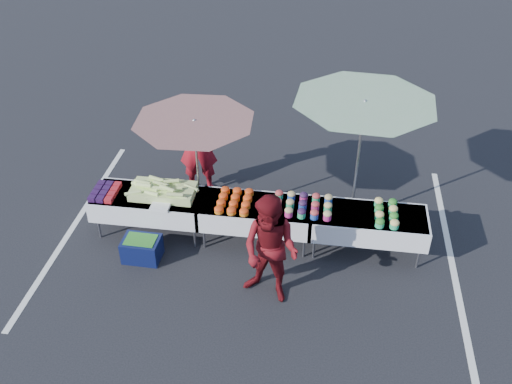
# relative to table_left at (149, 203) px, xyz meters

# --- Properties ---
(ground) EXTENTS (80.00, 80.00, 0.00)m
(ground) POSITION_rel_table_left_xyz_m (1.80, 0.00, -0.58)
(ground) COLOR black
(stripe_left) EXTENTS (0.10, 5.00, 0.00)m
(stripe_left) POSITION_rel_table_left_xyz_m (-1.40, 0.00, -0.58)
(stripe_left) COLOR silver
(stripe_left) RESTS_ON ground
(stripe_right) EXTENTS (0.10, 5.00, 0.00)m
(stripe_right) POSITION_rel_table_left_xyz_m (5.00, 0.00, -0.58)
(stripe_right) COLOR silver
(stripe_right) RESTS_ON ground
(table_left) EXTENTS (1.86, 0.81, 0.75)m
(table_left) POSITION_rel_table_left_xyz_m (0.00, 0.00, 0.00)
(table_left) COLOR white
(table_left) RESTS_ON ground
(table_center) EXTENTS (1.86, 0.81, 0.75)m
(table_center) POSITION_rel_table_left_xyz_m (1.80, 0.00, 0.00)
(table_center) COLOR white
(table_center) RESTS_ON ground
(table_right) EXTENTS (1.86, 0.81, 0.75)m
(table_right) POSITION_rel_table_left_xyz_m (3.60, 0.00, 0.00)
(table_right) COLOR white
(table_right) RESTS_ON ground
(berry_punnets) EXTENTS (0.40, 0.54, 0.08)m
(berry_punnets) POSITION_rel_table_left_xyz_m (-0.71, -0.06, 0.21)
(berry_punnets) COLOR black
(berry_punnets) RESTS_ON table_left
(corn_pile) EXTENTS (1.16, 0.57, 0.26)m
(corn_pile) POSITION_rel_table_left_xyz_m (0.24, 0.04, 0.26)
(corn_pile) COLOR #C1DE72
(corn_pile) RESTS_ON table_left
(plastic_bags) EXTENTS (0.30, 0.25, 0.05)m
(plastic_bags) POSITION_rel_table_left_xyz_m (0.30, -0.30, 0.19)
(plastic_bags) COLOR white
(plastic_bags) RESTS_ON table_left
(carrot_bowls) EXTENTS (0.55, 0.69, 0.11)m
(carrot_bowls) POSITION_rel_table_left_xyz_m (1.45, -0.01, 0.22)
(carrot_bowls) COLOR orange
(carrot_bowls) RESTS_ON table_center
(potato_cups) EXTENTS (0.94, 0.58, 0.16)m
(potato_cups) POSITION_rel_table_left_xyz_m (2.55, 0.00, 0.25)
(potato_cups) COLOR #22489F
(potato_cups) RESTS_ON table_right
(bean_baskets) EXTENTS (0.36, 0.68, 0.15)m
(bean_baskets) POSITION_rel_table_left_xyz_m (3.86, -0.01, 0.24)
(bean_baskets) COLOR #2AAB6A
(bean_baskets) RESTS_ON table_right
(vendor) EXTENTS (0.76, 0.56, 1.91)m
(vendor) POSITION_rel_table_left_xyz_m (0.53, 1.36, 0.37)
(vendor) COLOR maroon
(vendor) RESTS_ON ground
(customer) EXTENTS (1.04, 0.93, 1.78)m
(customer) POSITION_rel_table_left_xyz_m (2.19, -1.23, 0.31)
(customer) COLOR maroon
(customer) RESTS_ON ground
(umbrella_left) EXTENTS (2.51, 2.51, 2.01)m
(umbrella_left) POSITION_rel_table_left_xyz_m (0.76, 0.40, 1.24)
(umbrella_left) COLOR black
(umbrella_left) RESTS_ON ground
(umbrella_right) EXTENTS (2.90, 2.90, 2.34)m
(umbrella_right) POSITION_rel_table_left_xyz_m (3.37, 0.80, 1.54)
(umbrella_right) COLOR black
(umbrella_right) RESTS_ON ground
(storage_bin) EXTENTS (0.60, 0.44, 0.39)m
(storage_bin) POSITION_rel_table_left_xyz_m (0.05, -0.70, -0.38)
(storage_bin) COLOR #0C133D
(storage_bin) RESTS_ON ground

